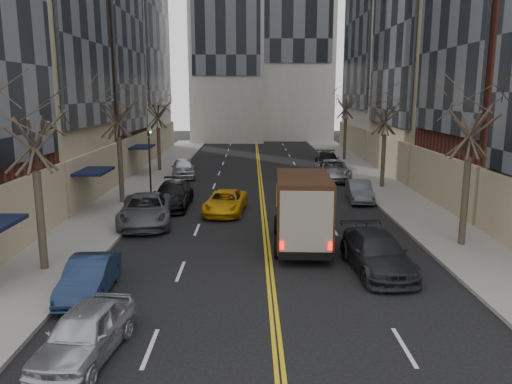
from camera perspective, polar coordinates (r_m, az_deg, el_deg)
The scene contains 21 objects.
sidewalk_left at distance 39.09m, azimuth -12.78°, elevation 1.02°, with size 4.00×66.00×0.15m, color slate.
sidewalk_right at distance 39.42m, azimuth 13.73°, elevation 1.06°, with size 4.00×66.00×0.15m, color slate.
tree_lf_near at distance 20.28m, azimuth -24.33°, elevation 8.49°, with size 3.20×3.20×8.41m.
tree_lf_mid at distance 31.64m, azimuth -15.62°, elevation 10.40°, with size 3.20×3.20×8.91m.
tree_lf_far at distance 44.34m, azimuth -11.23°, elevation 10.02°, with size 3.20×3.20×8.12m.
tree_rt_near at distance 23.59m, azimuth 23.56°, elevation 9.34°, with size 3.20×3.20×8.71m.
tree_rt_mid at distance 36.84m, azimuth 14.64°, elevation 9.86°, with size 3.20×3.20×8.32m.
tree_rt_far at distance 51.48m, azimuth 10.30°, elevation 11.01°, with size 3.20×3.20×9.11m.
traffic_signal at distance 33.52m, azimuth -12.07°, elevation 4.11°, with size 0.29×0.26×4.70m.
ups_truck at distance 22.51m, azimuth 5.31°, elevation -2.11°, with size 2.72×6.19×3.33m.
observer_sedan at distance 20.17m, azimuth 13.67°, elevation -6.78°, with size 2.38×5.18×1.47m.
taxi at distance 28.87m, azimuth -3.53°, elevation -1.18°, with size 2.14×4.64×1.29m, color #D99B09.
pedestrian at distance 25.10m, azimuth 3.31°, elevation -2.59°, with size 0.63×0.41×1.72m, color black.
parked_lf_a at distance 14.34m, azimuth -18.97°, elevation -14.98°, with size 1.63×4.05×1.38m, color #AEB2B6.
parked_lf_b at distance 18.33m, azimuth -18.51°, elevation -9.20°, with size 1.38×3.97×1.31m, color #121F39.
parked_lf_c at distance 27.00m, azimuth -12.48°, elevation -2.00°, with size 2.62×5.69×1.58m, color #4E5056.
parked_lf_d at distance 30.69m, azimuth -9.50°, elevation -0.33°, with size 2.14×5.27×1.53m, color black.
parked_lf_e at distance 41.29m, azimuth -8.33°, elevation 2.71°, with size 1.84×4.56×1.55m, color #B4B8BD.
parked_rt_a at distance 32.62m, azimuth 11.74°, elevation 0.09°, with size 1.40×4.01×1.32m, color #46494D.
parked_rt_b at distance 40.28m, azimuth 8.75°, elevation 2.49°, with size 2.59×5.63×1.56m, color #929398.
parked_rt_c at distance 46.46m, azimuth 8.16°, elevation 3.63°, with size 2.07×5.09×1.48m, color black.
Camera 1 is at (-0.71, -10.59, 6.91)m, focal length 35.00 mm.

